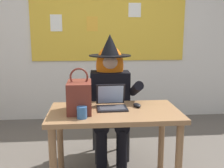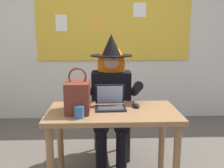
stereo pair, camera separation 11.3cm
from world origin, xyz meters
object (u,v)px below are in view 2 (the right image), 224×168
object	(u,v)px
computer_mouse	(136,105)
coffee_mug	(79,112)
person_costumed	(111,90)
desk_main	(113,123)
chair_at_desk	(111,111)
laptop	(110,103)
handbag	(78,96)

from	to	relation	value
computer_mouse	coffee_mug	distance (m)	0.56
person_costumed	computer_mouse	size ratio (longest dim) A/B	13.16
coffee_mug	computer_mouse	bearing A→B (deg)	29.14
desk_main	chair_at_desk	xyz separation A→B (m)	(0.01, 0.67, -0.10)
laptop	coffee_mug	distance (m)	0.37
chair_at_desk	handbag	size ratio (longest dim) A/B	2.38
desk_main	laptop	distance (m)	0.18
laptop	computer_mouse	world-z (taller)	laptop
desk_main	person_costumed	xyz separation A→B (m)	(0.01, 0.55, 0.17)
laptop	handbag	world-z (taller)	handbag
person_costumed	computer_mouse	world-z (taller)	person_costumed
desk_main	laptop	size ratio (longest dim) A/B	4.18
desk_main	coffee_mug	bearing A→B (deg)	-145.68
chair_at_desk	laptop	distance (m)	0.64
desk_main	handbag	world-z (taller)	handbag
laptop	coffee_mug	size ratio (longest dim) A/B	2.85
chair_at_desk	handbag	distance (m)	0.82
desk_main	computer_mouse	world-z (taller)	computer_mouse
person_costumed	laptop	bearing A→B (deg)	-1.21
coffee_mug	laptop	bearing A→B (deg)	46.64
desk_main	laptop	bearing A→B (deg)	101.85
chair_at_desk	desk_main	bearing A→B (deg)	-3.91
handbag	desk_main	bearing A→B (deg)	1.30
chair_at_desk	person_costumed	distance (m)	0.30
chair_at_desk	laptop	bearing A→B (deg)	-5.72
computer_mouse	person_costumed	bearing A→B (deg)	98.70
desk_main	person_costumed	bearing A→B (deg)	89.06
handbag	person_costumed	bearing A→B (deg)	61.14
chair_at_desk	laptop	size ratio (longest dim) A/B	3.31
desk_main	laptop	xyz separation A→B (m)	(-0.02, 0.08, 0.16)
computer_mouse	laptop	bearing A→B (deg)	165.06
computer_mouse	handbag	bearing A→B (deg)	175.03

